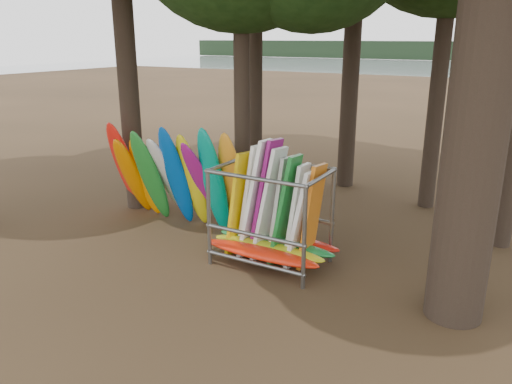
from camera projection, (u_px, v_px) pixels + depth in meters
The scene contains 4 objects.
ground at pixel (231, 271), 11.14m from camera, with size 120.00×120.00×0.00m, color #47331E.
lake at pixel (498, 79), 60.70m from camera, with size 160.00×160.00×0.00m, color gray.
kayak_row at pixel (172, 178), 13.50m from camera, with size 4.43×1.85×3.04m.
storage_rack at pixel (271, 220), 11.25m from camera, with size 3.00×1.54×2.86m.
Camera 1 is at (5.53, -8.47, 5.00)m, focal length 35.00 mm.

